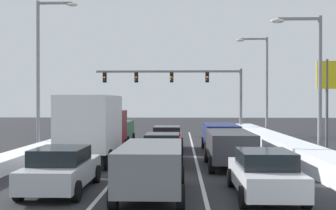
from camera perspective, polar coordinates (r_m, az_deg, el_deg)
The scene contains 18 objects.
ground_plane at distance 21.18m, azimuth -0.76°, elevation -7.87°, with size 120.00×120.00×0.00m, color #28282B.
lane_stripe_between_right_lane_and_center_lane at distance 24.46m, azimuth 3.60°, elevation -6.74°, with size 0.14×36.56×0.01m, color silver.
lane_stripe_between_center_lane_and_left_lane at distance 24.59m, azimuth -4.40°, elevation -6.70°, with size 0.14×36.56×0.01m, color silver.
snow_bank_right_shoulder at distance 25.14m, azimuth 15.83°, elevation -5.56°, with size 1.65×36.56×0.87m, color white.
snow_bank_left_shoulder at distance 25.67m, azimuth -16.30°, elevation -5.74°, with size 1.35×36.56×0.61m, color white.
sedan_white_right_lane_nearest at distance 14.22m, azimuth 12.77°, elevation -8.89°, with size 2.00×4.50×1.51m.
suv_charcoal_right_lane_second at distance 20.11m, azimuth 8.24°, elevation -5.41°, with size 2.16×4.90×1.67m.
suv_navy_right_lane_third at distance 26.54m, azimuth 7.02°, elevation -3.98°, with size 2.16×4.90×1.67m.
suv_gray_center_lane_nearest at distance 13.89m, azimuth -2.27°, elevation -8.05°, with size 2.16×4.90×1.67m.
sedan_tan_center_lane_second at distance 20.98m, azimuth -0.74°, elevation -5.85°, with size 2.00×4.50×1.51m.
sedan_red_center_lane_third at distance 27.00m, azimuth -0.12°, elevation -4.43°, with size 2.00×4.50×1.51m.
sedan_silver_left_lane_nearest at distance 15.19m, azimuth -14.05°, elevation -8.29°, with size 2.00×4.50×1.51m.
box_truck_left_lane_second at distance 21.96m, azimuth -9.79°, elevation -2.60°, with size 2.53×7.20×3.36m.
suv_green_left_lane_third at distance 30.39m, azimuth -6.89°, elevation -3.41°, with size 2.16×4.90×1.67m.
traffic_light_gantry at distance 40.90m, azimuth 2.34°, elevation 3.02°, with size 14.00×0.47×6.20m.
street_lamp_right_mid at distance 23.66m, azimuth 18.74°, elevation 4.07°, with size 2.66×0.36×7.56m.
street_lamp_right_far at distance 36.57m, azimuth 12.52°, elevation 3.55°, with size 2.66×0.36×8.46m.
street_lamp_left_mid at distance 28.22m, azimuth -16.36°, elevation 5.50°, with size 2.66×0.36×9.44m.
Camera 1 is at (0.94, -7.63, 3.08)m, focal length 45.63 mm.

